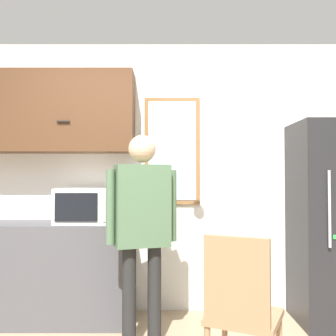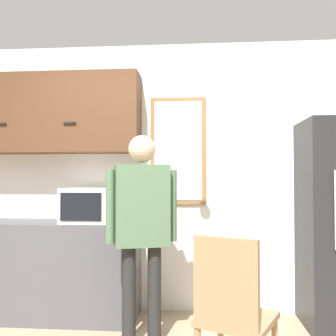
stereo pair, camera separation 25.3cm
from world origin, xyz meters
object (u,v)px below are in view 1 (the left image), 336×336
microwave (86,206)px  person (141,217)px  refrigerator (336,222)px  chair (240,307)px

microwave → person: (0.56, -0.50, -0.05)m
microwave → refrigerator: size_ratio=0.29×
person → refrigerator: refrigerator is taller
microwave → chair: size_ratio=0.55×
microwave → person: bearing=-41.9°
microwave → person: 0.75m
microwave → person: person is taller
refrigerator → chair: (-1.11, -1.14, -0.39)m
refrigerator → microwave: bearing=179.4°
person → chair: (0.66, -0.67, -0.49)m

